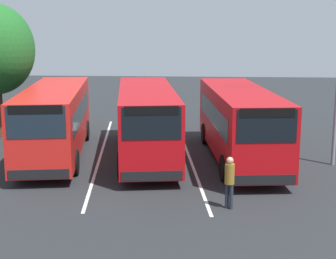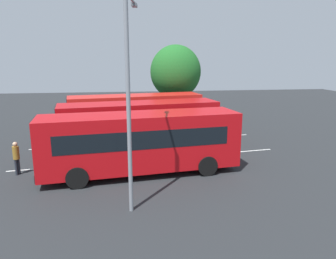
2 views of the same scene
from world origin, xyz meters
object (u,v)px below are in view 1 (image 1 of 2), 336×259
Objects in this scene: bus_center_right at (239,121)px; street_lamp at (333,55)px; bus_center_left at (147,120)px; bus_far_left at (55,119)px; pedestrian at (230,178)px.

bus_center_right is 4.84m from street_lamp.
bus_center_left is at bearing -99.05° from bus_center_right.
street_lamp reaches higher than bus_far_left.
bus_center_left is 4.18m from bus_center_right.
street_lamp is (0.64, 12.16, 2.97)m from bus_far_left.
bus_center_right is at bearing 26.18° from pedestrian.
bus_center_right is (0.17, 4.18, 0.00)m from bus_center_left.
bus_far_left is 1.26× the size of street_lamp.
bus_far_left is 12.54m from street_lamp.
bus_center_left is 7.39m from pedestrian.
pedestrian is 0.21× the size of street_lamp.
bus_far_left and bus_center_right have the same top height.
pedestrian is at bearing 41.03° from bus_far_left.
bus_center_left is (-0.09, 4.21, 0.00)m from bus_far_left.
street_lamp is at bearing 76.10° from bus_center_left.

